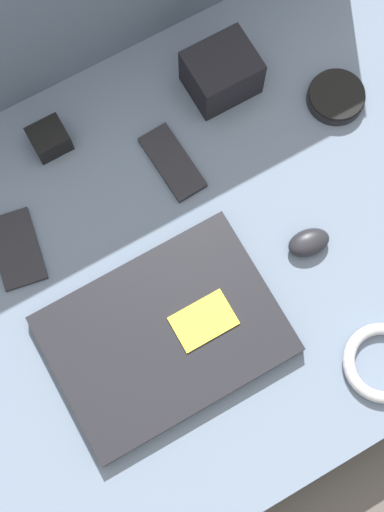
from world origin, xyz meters
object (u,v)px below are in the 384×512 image
object	(u,v)px
phone_black	(17,249)
phone_small	(172,162)
camera_pouch	(221,73)
speaker_puck	(336,97)
laptop	(165,334)
charger_brick	(49,139)
computer_mouse	(309,242)

from	to	relation	value
phone_black	phone_small	distance (m)	0.28
camera_pouch	speaker_puck	bearing A→B (deg)	-37.65
laptop	charger_brick	bearing A→B (deg)	91.42
camera_pouch	phone_small	bearing A→B (deg)	-148.99
charger_brick	speaker_puck	bearing A→B (deg)	-19.88
phone_small	camera_pouch	xyz separation A→B (m)	(0.14, 0.08, 0.04)
computer_mouse	camera_pouch	world-z (taller)	camera_pouch
speaker_puck	phone_small	xyz separation A→B (m)	(-0.29, 0.03, -0.01)
laptop	phone_small	bearing A→B (deg)	58.65
camera_pouch	charger_brick	distance (m)	0.29
camera_pouch	charger_brick	size ratio (longest dim) A/B	1.87
computer_mouse	phone_small	bearing A→B (deg)	126.72
laptop	phone_black	size ratio (longest dim) A/B	2.59
laptop	charger_brick	world-z (taller)	charger_brick
laptop	camera_pouch	world-z (taller)	camera_pouch
laptop	speaker_puck	size ratio (longest dim) A/B	3.58
speaker_puck	phone_small	distance (m)	0.29
laptop	speaker_puck	bearing A→B (deg)	25.19
phone_black	charger_brick	xyz separation A→B (m)	(0.13, 0.13, 0.02)
laptop	phone_small	distance (m)	0.28
phone_black	phone_small	bearing A→B (deg)	11.99
speaker_puck	camera_pouch	xyz separation A→B (m)	(-0.15, 0.12, 0.03)
speaker_puck	phone_black	distance (m)	0.57
speaker_puck	phone_black	bearing A→B (deg)	177.23
phone_black	computer_mouse	bearing A→B (deg)	-17.83
phone_black	charger_brick	bearing A→B (deg)	57.01
computer_mouse	charger_brick	distance (m)	0.44
laptop	camera_pouch	size ratio (longest dim) A/B	3.15
laptop	computer_mouse	bearing A→B (deg)	3.26
speaker_puck	charger_brick	size ratio (longest dim) A/B	1.65
speaker_puck	computer_mouse	bearing A→B (deg)	-132.14
camera_pouch	phone_black	bearing A→B (deg)	-168.00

